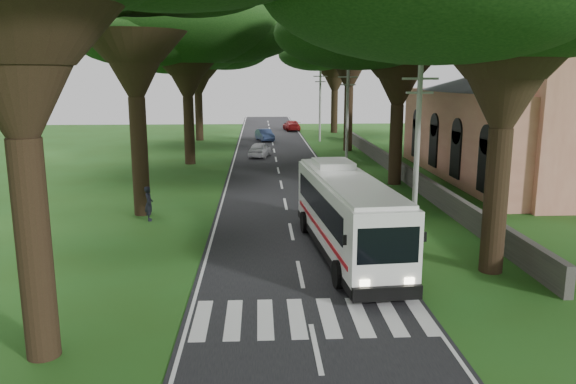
# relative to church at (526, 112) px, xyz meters

# --- Properties ---
(ground) EXTENTS (140.00, 140.00, 0.00)m
(ground) POSITION_rel_church_xyz_m (-17.86, -21.55, -4.91)
(ground) COLOR #254D16
(ground) RESTS_ON ground
(road) EXTENTS (8.00, 120.00, 0.04)m
(road) POSITION_rel_church_xyz_m (-17.86, 3.45, -4.90)
(road) COLOR black
(road) RESTS_ON ground
(crosswalk) EXTENTS (8.00, 3.00, 0.01)m
(crosswalk) POSITION_rel_church_xyz_m (-17.86, -23.55, -4.91)
(crosswalk) COLOR silver
(crosswalk) RESTS_ON ground
(property_wall) EXTENTS (0.35, 50.00, 1.20)m
(property_wall) POSITION_rel_church_xyz_m (-8.86, 2.45, -4.31)
(property_wall) COLOR #383533
(property_wall) RESTS_ON ground
(church) EXTENTS (14.00, 24.00, 11.60)m
(church) POSITION_rel_church_xyz_m (0.00, 0.00, 0.00)
(church) COLOR tan
(church) RESTS_ON ground
(pole_near) EXTENTS (1.60, 0.24, 8.00)m
(pole_near) POSITION_rel_church_xyz_m (-12.36, -15.55, -0.73)
(pole_near) COLOR gray
(pole_near) RESTS_ON ground
(pole_mid) EXTENTS (1.60, 0.24, 8.00)m
(pole_mid) POSITION_rel_church_xyz_m (-12.36, 4.45, -0.73)
(pole_mid) COLOR gray
(pole_mid) RESTS_ON ground
(pole_far) EXTENTS (1.60, 0.24, 8.00)m
(pole_far) POSITION_rel_church_xyz_m (-12.36, 24.45, -0.73)
(pole_far) COLOR gray
(pole_far) RESTS_ON ground
(tree_l_midb) EXTENTS (15.75, 15.75, 14.97)m
(tree_l_midb) POSITION_rel_church_xyz_m (-25.36, 8.45, 6.64)
(tree_l_midb) COLOR black
(tree_l_midb) RESTS_ON ground
(tree_l_far) EXTENTS (13.83, 13.83, 13.79)m
(tree_l_far) POSITION_rel_church_xyz_m (-26.36, 26.45, 5.82)
(tree_l_far) COLOR black
(tree_l_far) RESTS_ON ground
(tree_r_mida) EXTENTS (15.55, 15.55, 14.60)m
(tree_r_mida) POSITION_rel_church_xyz_m (-9.86, -1.55, 6.31)
(tree_r_mida) COLOR black
(tree_r_mida) RESTS_ON ground
(tree_r_midb) EXTENTS (15.84, 15.84, 16.44)m
(tree_r_midb) POSITION_rel_church_xyz_m (-10.36, 16.45, 8.07)
(tree_r_midb) COLOR black
(tree_r_midb) RESTS_ON ground
(tree_r_far) EXTENTS (13.56, 13.56, 14.08)m
(tree_r_far) POSITION_rel_church_xyz_m (-9.36, 34.45, 6.15)
(tree_r_far) COLOR black
(tree_r_far) RESTS_ON ground
(coach_bus) EXTENTS (3.39, 11.56, 3.36)m
(coach_bus) POSITION_rel_church_xyz_m (-15.72, -17.09, -3.10)
(coach_bus) COLOR white
(coach_bus) RESTS_ON ground
(distant_car_a) EXTENTS (2.42, 4.29, 1.38)m
(distant_car_a) POSITION_rel_church_xyz_m (-19.32, 12.19, -4.19)
(distant_car_a) COLOR silver
(distant_car_a) RESTS_ON road
(distant_car_b) EXTENTS (2.35, 4.30, 1.34)m
(distant_car_b) POSITION_rel_church_xyz_m (-18.71, 25.35, -4.21)
(distant_car_b) COLOR navy
(distant_car_b) RESTS_ON road
(distant_car_c) EXTENTS (2.41, 4.95, 1.39)m
(distant_car_c) POSITION_rel_church_xyz_m (-14.86, 37.32, -4.19)
(distant_car_c) COLOR maroon
(distant_car_c) RESTS_ON road
(pedestrian) EXTENTS (0.58, 0.75, 1.84)m
(pedestrian) POSITION_rel_church_xyz_m (-25.23, -10.93, -3.99)
(pedestrian) COLOR black
(pedestrian) RESTS_ON ground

